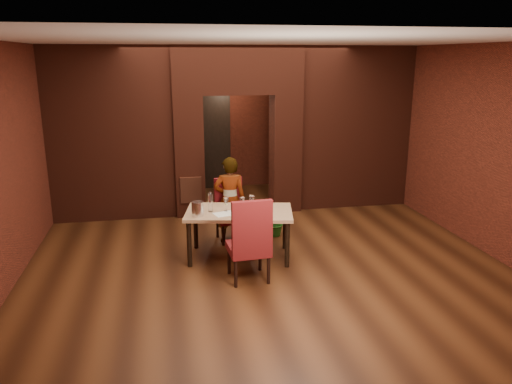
{
  "coord_description": "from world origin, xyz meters",
  "views": [
    {
      "loc": [
        -1.43,
        -7.48,
        2.99
      ],
      "look_at": [
        -0.02,
        0.0,
        0.92
      ],
      "focal_mm": 35.0,
      "sensor_mm": 36.0,
      "label": 1
    }
  ],
  "objects_px": {
    "wine_glass_b": "(242,205)",
    "water_bottle": "(210,202)",
    "wine_glass_a": "(226,205)",
    "chair_far": "(231,211)",
    "wine_glass_c": "(252,203)",
    "potted_plant": "(276,222)",
    "person_seated": "(230,200)",
    "chair_near": "(248,238)",
    "wine_bucket": "(198,209)",
    "dining_table": "(239,234)"
  },
  "relations": [
    {
      "from": "wine_glass_b",
      "to": "water_bottle",
      "type": "xyz_separation_m",
      "value": [
        -0.47,
        0.1,
        0.04
      ]
    },
    {
      "from": "wine_glass_a",
      "to": "chair_far",
      "type": "bearing_deg",
      "value": 76.37
    },
    {
      "from": "wine_glass_b",
      "to": "wine_glass_c",
      "type": "distance_m",
      "value": 0.16
    },
    {
      "from": "wine_glass_b",
      "to": "potted_plant",
      "type": "bearing_deg",
      "value": 51.01
    },
    {
      "from": "person_seated",
      "to": "wine_glass_b",
      "type": "relative_size",
      "value": 6.52
    },
    {
      "from": "chair_near",
      "to": "person_seated",
      "type": "relative_size",
      "value": 0.83
    },
    {
      "from": "chair_near",
      "to": "water_bottle",
      "type": "relative_size",
      "value": 3.92
    },
    {
      "from": "chair_far",
      "to": "person_seated",
      "type": "bearing_deg",
      "value": -125.76
    },
    {
      "from": "person_seated",
      "to": "potted_plant",
      "type": "height_order",
      "value": "person_seated"
    },
    {
      "from": "chair_far",
      "to": "person_seated",
      "type": "xyz_separation_m",
      "value": [
        -0.03,
        -0.06,
        0.2
      ]
    },
    {
      "from": "wine_bucket",
      "to": "water_bottle",
      "type": "relative_size",
      "value": 0.7
    },
    {
      "from": "wine_glass_a",
      "to": "potted_plant",
      "type": "height_order",
      "value": "wine_glass_a"
    },
    {
      "from": "chair_far",
      "to": "wine_glass_c",
      "type": "xyz_separation_m",
      "value": [
        0.21,
        -0.75,
        0.34
      ]
    },
    {
      "from": "dining_table",
      "to": "potted_plant",
      "type": "height_order",
      "value": "dining_table"
    },
    {
      "from": "wine_glass_c",
      "to": "wine_glass_b",
      "type": "bearing_deg",
      "value": -158.56
    },
    {
      "from": "dining_table",
      "to": "wine_glass_a",
      "type": "xyz_separation_m",
      "value": [
        -0.19,
        0.02,
        0.48
      ]
    },
    {
      "from": "person_seated",
      "to": "wine_glass_c",
      "type": "relative_size",
      "value": 6.43
    },
    {
      "from": "person_seated",
      "to": "chair_far",
      "type": "bearing_deg",
      "value": -112.12
    },
    {
      "from": "person_seated",
      "to": "water_bottle",
      "type": "distance_m",
      "value": 0.77
    },
    {
      "from": "chair_near",
      "to": "wine_glass_c",
      "type": "xyz_separation_m",
      "value": [
        0.19,
        0.8,
        0.26
      ]
    },
    {
      "from": "person_seated",
      "to": "wine_glass_b",
      "type": "distance_m",
      "value": 0.76
    },
    {
      "from": "person_seated",
      "to": "wine_glass_c",
      "type": "height_order",
      "value": "person_seated"
    },
    {
      "from": "potted_plant",
      "to": "wine_glass_a",
      "type": "bearing_deg",
      "value": -139.26
    },
    {
      "from": "dining_table",
      "to": "chair_far",
      "type": "distance_m",
      "value": 0.77
    },
    {
      "from": "chair_far",
      "to": "wine_bucket",
      "type": "distance_m",
      "value": 1.13
    },
    {
      "from": "dining_table",
      "to": "person_seated",
      "type": "distance_m",
      "value": 0.78
    },
    {
      "from": "water_bottle",
      "to": "potted_plant",
      "type": "bearing_deg",
      "value": 33.59
    },
    {
      "from": "chair_far",
      "to": "wine_glass_a",
      "type": "distance_m",
      "value": 0.83
    },
    {
      "from": "person_seated",
      "to": "wine_glass_c",
      "type": "xyz_separation_m",
      "value": [
        0.24,
        -0.68,
        0.14
      ]
    },
    {
      "from": "wine_glass_c",
      "to": "wine_bucket",
      "type": "distance_m",
      "value": 0.84
    },
    {
      "from": "chair_far",
      "to": "chair_near",
      "type": "bearing_deg",
      "value": -97.05
    },
    {
      "from": "chair_far",
      "to": "wine_bucket",
      "type": "xyz_separation_m",
      "value": [
        -0.62,
        -0.89,
        0.33
      ]
    },
    {
      "from": "person_seated",
      "to": "potted_plant",
      "type": "distance_m",
      "value": 0.95
    },
    {
      "from": "dining_table",
      "to": "wine_bucket",
      "type": "height_order",
      "value": "wine_bucket"
    },
    {
      "from": "wine_glass_a",
      "to": "wine_glass_c",
      "type": "xyz_separation_m",
      "value": [
        0.39,
        -0.01,
        0.01
      ]
    },
    {
      "from": "wine_glass_b",
      "to": "chair_far",
      "type": "bearing_deg",
      "value": 94.01
    },
    {
      "from": "chair_near",
      "to": "water_bottle",
      "type": "distance_m",
      "value": 0.99
    },
    {
      "from": "wine_bucket",
      "to": "wine_glass_b",
      "type": "bearing_deg",
      "value": 6.71
    },
    {
      "from": "wine_bucket",
      "to": "potted_plant",
      "type": "relative_size",
      "value": 0.45
    },
    {
      "from": "wine_glass_b",
      "to": "potted_plant",
      "type": "height_order",
      "value": "wine_glass_b"
    },
    {
      "from": "person_seated",
      "to": "wine_bucket",
      "type": "xyz_separation_m",
      "value": [
        -0.58,
        -0.82,
        0.13
      ]
    },
    {
      "from": "chair_near",
      "to": "wine_glass_a",
      "type": "distance_m",
      "value": 0.87
    },
    {
      "from": "chair_far",
      "to": "chair_near",
      "type": "xyz_separation_m",
      "value": [
        0.02,
        -1.55,
        0.08
      ]
    },
    {
      "from": "chair_far",
      "to": "wine_glass_c",
      "type": "relative_size",
      "value": 4.63
    },
    {
      "from": "dining_table",
      "to": "chair_near",
      "type": "xyz_separation_m",
      "value": [
        0.0,
        -0.79,
        0.22
      ]
    },
    {
      "from": "water_bottle",
      "to": "potted_plant",
      "type": "distance_m",
      "value": 1.57
    },
    {
      "from": "wine_glass_a",
      "to": "potted_plant",
      "type": "xyz_separation_m",
      "value": [
        0.96,
        0.82,
        -0.61
      ]
    },
    {
      "from": "chair_far",
      "to": "wine_glass_b",
      "type": "bearing_deg",
      "value": -93.62
    },
    {
      "from": "wine_glass_c",
      "to": "wine_bucket",
      "type": "bearing_deg",
      "value": -170.44
    },
    {
      "from": "wine_glass_a",
      "to": "water_bottle",
      "type": "height_order",
      "value": "water_bottle"
    }
  ]
}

